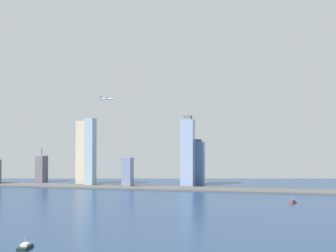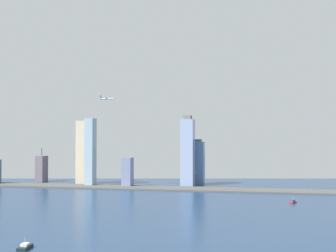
# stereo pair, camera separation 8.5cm
# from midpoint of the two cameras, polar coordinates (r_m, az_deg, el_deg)

# --- Properties ---
(waterfront_pier) EXTENTS (956.65, 58.74, 2.09)m
(waterfront_pier) POSITION_cam_midpoint_polar(r_m,az_deg,el_deg) (790.69, 2.20, -7.46)
(waterfront_pier) COLOR #4E4D4A
(waterfront_pier) RESTS_ON ground
(skyscraper_0) EXTENTS (15.57, 23.09, 64.92)m
(skyscraper_0) POSITION_cam_midpoint_polar(r_m,az_deg,el_deg) (954.54, -14.81, -4.95)
(skyscraper_0) COLOR slate
(skyscraper_0) RESTS_ON ground
(skyscraper_2) EXTENTS (22.29, 24.63, 123.82)m
(skyscraper_2) POSITION_cam_midpoint_polar(r_m,az_deg,el_deg) (843.12, 2.35, -3.10)
(skyscraper_2) COLOR #8A9BBF
(skyscraper_2) RESTS_ON ground
(skyscraper_3) EXTENTS (25.39, 13.93, 116.01)m
(skyscraper_3) POSITION_cam_midpoint_polar(r_m,az_deg,el_deg) (896.94, -10.03, -3.10)
(skyscraper_3) COLOR #C2AE90
(skyscraper_3) RESTS_ON ground
(skyscraper_4) EXTENTS (16.34, 20.07, 50.42)m
(skyscraper_4) POSITION_cam_midpoint_polar(r_m,az_deg,el_deg) (832.76, -4.84, -5.49)
(skyscraper_4) COLOR slate
(skyscraper_4) RESTS_ON ground
(skyscraper_5) EXTENTS (15.04, 20.21, 118.92)m
(skyscraper_5) POSITION_cam_midpoint_polar(r_m,az_deg,el_deg) (857.50, -9.21, -3.07)
(skyscraper_5) COLOR #8FA9B8
(skyscraper_5) RESTS_ON ground
(skyscraper_6) EXTENTS (26.53, 18.84, 82.10)m
(skyscraper_6) POSITION_cam_midpoint_polar(r_m,az_deg,el_deg) (873.86, 3.45, -4.36)
(skyscraper_6) COLOR #5A7AA8
(skyscraper_6) RESTS_ON ground
(boat_3) EXTENTS (10.16, 14.88, 8.61)m
(boat_3) POSITION_cam_midpoint_polar(r_m,az_deg,el_deg) (641.84, 14.66, -8.75)
(boat_3) COLOR #A62020
(boat_3) RESTS_ON ground
(boat_4) EXTENTS (10.21, 18.97, 9.16)m
(boat_4) POSITION_cam_midpoint_polar(r_m,az_deg,el_deg) (384.01, -16.65, -13.61)
(boat_4) COLOR black
(boat_4) RESTS_ON ground
(airplane) EXTENTS (24.14, 23.33, 7.32)m
(airplane) POSITION_cam_midpoint_polar(r_m,az_deg,el_deg) (828.72, -7.31, 3.24)
(airplane) COLOR #ADC3C4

